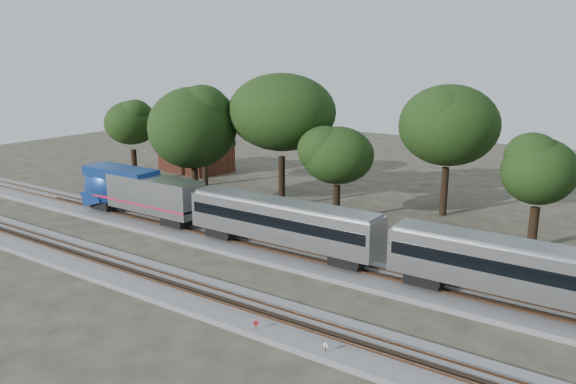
{
  "coord_description": "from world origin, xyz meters",
  "views": [
    {
      "loc": [
        24.21,
        -30.42,
        16.6
      ],
      "look_at": [
        -0.18,
        5.0,
        6.02
      ],
      "focal_mm": 35.0,
      "sensor_mm": 36.0,
      "label": 1
    }
  ],
  "objects": [
    {
      "name": "track_far",
      "position": [
        0.0,
        6.0,
        0.21
      ],
      "size": [
        160.0,
        5.0,
        0.73
      ],
      "color": "slate",
      "rests_on": "ground"
    },
    {
      "name": "tree_0",
      "position": [
        -34.81,
        18.84,
        7.78
      ],
      "size": [
        7.92,
        7.92,
        11.17
      ],
      "color": "black",
      "rests_on": "ground"
    },
    {
      "name": "switch_stand_red",
      "position": [
        5.01,
        -5.98,
        0.6
      ],
      "size": [
        0.28,
        0.15,
        0.94
      ],
      "rotation": [
        0.0,
        0.0,
        0.42
      ],
      "color": "#512D19",
      "rests_on": "ground"
    },
    {
      "name": "ground",
      "position": [
        0.0,
        0.0,
        0.0
      ],
      "size": [
        160.0,
        160.0,
        0.0
      ],
      "primitive_type": "plane",
      "color": "#383328",
      "rests_on": "ground"
    },
    {
      "name": "switch_lever",
      "position": [
        4.6,
        -5.72,
        0.15
      ],
      "size": [
        0.55,
        0.39,
        0.3
      ],
      "primitive_type": "cube",
      "rotation": [
        0.0,
        0.0,
        0.2
      ],
      "color": "#512D19",
      "rests_on": "ground"
    },
    {
      "name": "tree_3",
      "position": [
        -10.86,
        19.28,
        10.5
      ],
      "size": [
        10.68,
        10.68,
        15.06
      ],
      "color": "black",
      "rests_on": "ground"
    },
    {
      "name": "brick_building",
      "position": [
        -32.62,
        28.43,
        2.35
      ],
      "size": [
        10.58,
        8.15,
        4.67
      ],
      "rotation": [
        0.0,
        0.0,
        -0.14
      ],
      "color": "brown",
      "rests_on": "ground"
    },
    {
      "name": "tree_4",
      "position": [
        -3.13,
        18.04,
        6.73
      ],
      "size": [
        6.87,
        6.87,
        9.68
      ],
      "color": "black",
      "rests_on": "ground"
    },
    {
      "name": "tree_2",
      "position": [
        -19.18,
        14.19,
        8.75
      ],
      "size": [
        8.91,
        8.91,
        12.56
      ],
      "color": "black",
      "rests_on": "ground"
    },
    {
      "name": "switch_stand_white",
      "position": [
        9.85,
        -5.89,
        0.62
      ],
      "size": [
        0.31,
        0.06,
        0.97
      ],
      "rotation": [
        0.0,
        0.0,
        0.01
      ],
      "color": "#512D19",
      "rests_on": "ground"
    },
    {
      "name": "tree_1",
      "position": [
        -25.0,
        22.11,
        8.77
      ],
      "size": [
        8.93,
        8.93,
        12.59
      ],
      "color": "black",
      "rests_on": "ground"
    },
    {
      "name": "tree_5",
      "position": [
        5.27,
        26.06,
        9.52
      ],
      "size": [
        9.69,
        9.69,
        13.66
      ],
      "color": "black",
      "rests_on": "ground"
    },
    {
      "name": "track_near",
      "position": [
        0.0,
        -4.0,
        0.21
      ],
      "size": [
        160.0,
        5.0,
        0.73
      ],
      "color": "slate",
      "rests_on": "ground"
    },
    {
      "name": "tree_6",
      "position": [
        15.33,
        20.21,
        6.9
      ],
      "size": [
        7.04,
        7.04,
        9.92
      ],
      "color": "black",
      "rests_on": "ground"
    }
  ]
}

